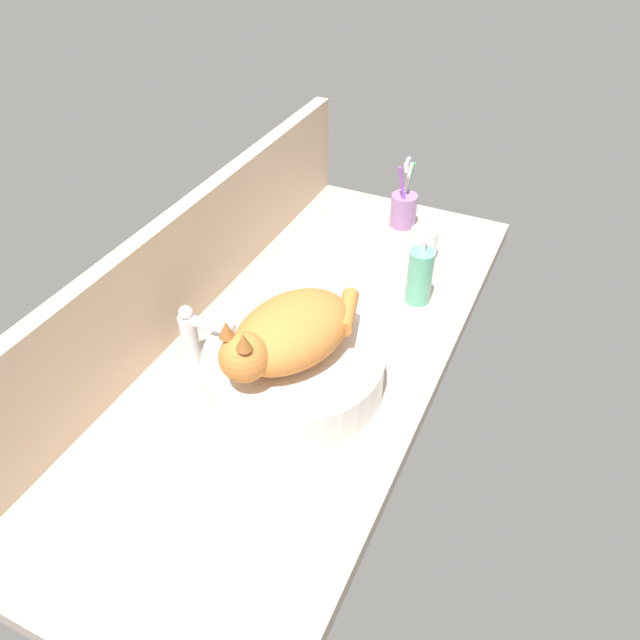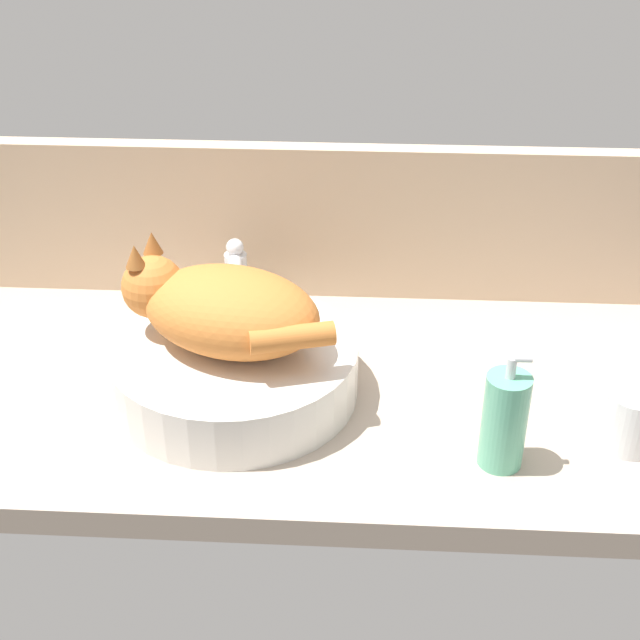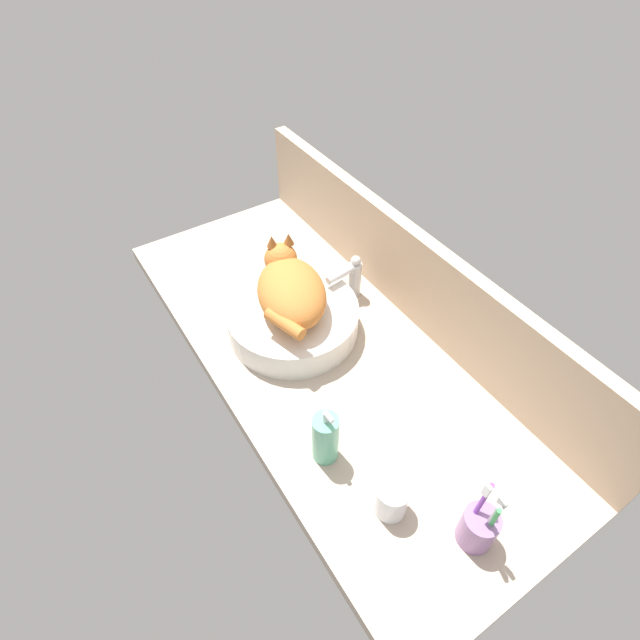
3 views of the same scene
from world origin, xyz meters
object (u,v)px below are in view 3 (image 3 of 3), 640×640
object	(u,v)px
faucet	(352,276)
water_glass	(391,500)
sink_basin	(293,319)
cat	(290,288)
soap_dispenser	(325,438)
toothbrush_cup	(479,527)

from	to	relation	value
faucet	water_glass	distance (cm)	62.77
water_glass	sink_basin	bearing A→B (deg)	170.34
cat	soap_dispenser	bearing A→B (deg)	-20.24
sink_basin	faucet	xyz separation A→B (cm)	(-2.46, 20.67, 3.34)
sink_basin	cat	bearing A→B (deg)	164.45
sink_basin	water_glass	world-z (taller)	water_glass
sink_basin	cat	world-z (taller)	cat
toothbrush_cup	faucet	bearing A→B (deg)	163.93
cat	toothbrush_cup	world-z (taller)	cat
soap_dispenser	sink_basin	bearing A→B (deg)	159.59
soap_dispenser	water_glass	xyz separation A→B (cm)	(17.04, 4.30, -3.10)
soap_dispenser	faucet	bearing A→B (deg)	138.34
faucet	water_glass	bearing A→B (deg)	-28.24
faucet	water_glass	world-z (taller)	faucet
cat	toothbrush_cup	size ratio (longest dim) A/B	1.62
water_glass	cat	bearing A→B (deg)	170.19
faucet	toothbrush_cup	world-z (taller)	toothbrush_cup
faucet	cat	bearing A→B (deg)	-86.77
sink_basin	cat	size ratio (longest dim) A/B	1.15
sink_basin	soap_dispenser	size ratio (longest dim) A/B	2.11
soap_dispenser	toothbrush_cup	world-z (taller)	toothbrush_cup
sink_basin	cat	xyz separation A→B (cm)	(-1.32, 0.37, 9.73)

